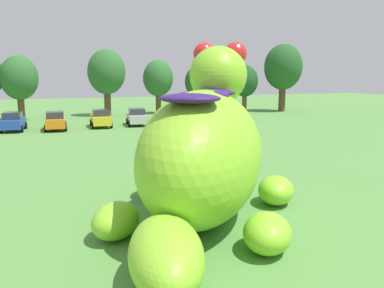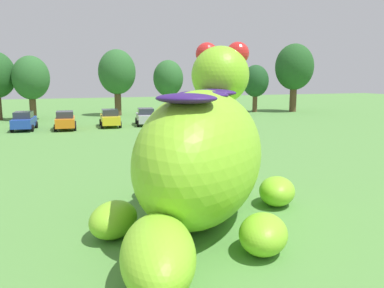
# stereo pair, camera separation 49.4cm
# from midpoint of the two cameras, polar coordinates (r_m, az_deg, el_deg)

# --- Properties ---
(ground_plane) EXTENTS (160.00, 160.00, 0.00)m
(ground_plane) POSITION_cam_midpoint_polar(r_m,az_deg,el_deg) (15.23, 6.34, -9.27)
(ground_plane) COLOR #568E42
(giant_inflatable_creature) EXTENTS (8.66, 12.23, 6.36)m
(giant_inflatable_creature) POSITION_cam_midpoint_polar(r_m,az_deg,el_deg) (13.53, 2.51, -1.45)
(giant_inflatable_creature) COLOR #8CD12D
(giant_inflatable_creature) RESTS_ON ground
(car_blue) EXTENTS (2.26, 4.25, 1.72)m
(car_blue) POSITION_cam_midpoint_polar(r_m,az_deg,el_deg) (39.57, -22.74, 3.10)
(car_blue) COLOR #2347B7
(car_blue) RESTS_ON ground
(car_orange) EXTENTS (2.10, 4.18, 1.72)m
(car_orange) POSITION_cam_midpoint_polar(r_m,az_deg,el_deg) (38.78, -17.48, 3.28)
(car_orange) COLOR orange
(car_orange) RESTS_ON ground
(car_yellow) EXTENTS (2.14, 4.20, 1.72)m
(car_yellow) POSITION_cam_midpoint_polar(r_m,az_deg,el_deg) (39.83, -11.40, 3.70)
(car_yellow) COLOR yellow
(car_yellow) RESTS_ON ground
(car_silver) EXTENTS (2.34, 4.29, 1.72)m
(car_silver) POSITION_cam_midpoint_polar(r_m,az_deg,el_deg) (40.61, -6.35, 3.95)
(car_silver) COLOR #B7BABF
(car_silver) RESTS_ON ground
(car_green) EXTENTS (1.98, 4.12, 1.72)m
(car_green) POSITION_cam_midpoint_polar(r_m,az_deg,el_deg) (41.91, -0.98, 4.19)
(car_green) COLOR #1E7238
(car_green) RESTS_ON ground
(tree_centre_left) EXTENTS (4.05, 4.05, 7.18)m
(tree_centre_left) POSITION_cam_midpoint_polar(r_m,az_deg,el_deg) (48.11, -21.94, 8.80)
(tree_centre_left) COLOR brown
(tree_centre_left) RESTS_ON ground
(tree_centre) EXTENTS (4.63, 4.63, 8.23)m
(tree_centre) POSITION_cam_midpoint_polar(r_m,az_deg,el_deg) (50.95, -10.49, 10.12)
(tree_centre) COLOR brown
(tree_centre) RESTS_ON ground
(tree_centre_right) EXTENTS (3.96, 3.96, 7.02)m
(tree_centre_right) POSITION_cam_midpoint_polar(r_m,az_deg,el_deg) (52.93, -3.18, 9.39)
(tree_centre_right) COLOR brown
(tree_centre_right) RESTS_ON ground
(tree_mid_right) EXTENTS (3.54, 3.54, 6.28)m
(tree_mid_right) POSITION_cam_midpoint_polar(r_m,az_deg,el_deg) (53.28, 2.63, 8.88)
(tree_mid_right) COLOR brown
(tree_mid_right) RESTS_ON ground
(tree_right) EXTENTS (3.63, 3.63, 6.45)m
(tree_right) POSITION_cam_midpoint_polar(r_m,az_deg,el_deg) (55.79, 9.39, 8.92)
(tree_right) COLOR brown
(tree_right) RESTS_ON ground
(tree_far_right) EXTENTS (5.26, 5.26, 9.34)m
(tree_far_right) POSITION_cam_midpoint_polar(r_m,az_deg,el_deg) (57.41, 14.79, 10.63)
(tree_far_right) COLOR brown
(tree_far_right) RESTS_ON ground
(spectator_near_inflatable) EXTENTS (0.38, 0.26, 1.71)m
(spectator_near_inflatable) POSITION_cam_midpoint_polar(r_m,az_deg,el_deg) (37.12, 0.59, 3.45)
(spectator_near_inflatable) COLOR black
(spectator_near_inflatable) RESTS_ON ground
(spectator_mid_field) EXTENTS (0.38, 0.26, 1.71)m
(spectator_mid_field) POSITION_cam_midpoint_polar(r_m,az_deg,el_deg) (37.45, 8.24, 3.40)
(spectator_mid_field) COLOR black
(spectator_mid_field) RESTS_ON ground
(spectator_by_cars) EXTENTS (0.38, 0.26, 1.71)m
(spectator_by_cars) POSITION_cam_midpoint_polar(r_m,az_deg,el_deg) (25.40, 0.19, 0.49)
(spectator_by_cars) COLOR #2D334C
(spectator_by_cars) RESTS_ON ground
(spectator_wandering) EXTENTS (0.38, 0.26, 1.71)m
(spectator_wandering) POSITION_cam_midpoint_polar(r_m,az_deg,el_deg) (37.47, 3.04, 3.50)
(spectator_wandering) COLOR black
(spectator_wandering) RESTS_ON ground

